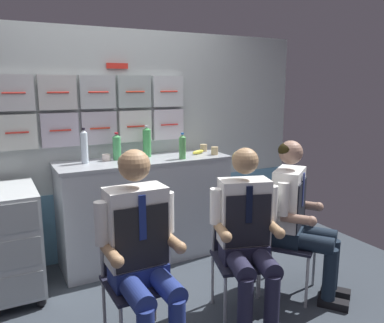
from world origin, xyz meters
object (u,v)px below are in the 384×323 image
folding_chair_right (240,243)px  crew_member_by_counter (299,213)px  snack_banana (198,152)px  water_bottle_tall (147,142)px  crew_member_left (141,245)px  folding_chair_left (133,264)px  crew_member_right (247,231)px  folding_chair_by_counter (277,230)px  espresso_cup_small (106,157)px  service_trolley (12,239)px

folding_chair_right → crew_member_by_counter: (0.51, -0.04, 0.16)m
snack_banana → water_bottle_tall: bearing=168.8°
crew_member_left → folding_chair_left: bearing=90.6°
crew_member_right → crew_member_by_counter: (0.56, 0.11, 0.00)m
crew_member_left → folding_chair_right: 0.83m
folding_chair_left → folding_chair_right: bearing=-3.3°
folding_chair_by_counter → water_bottle_tall: size_ratio=2.77×
espresso_cup_small → crew_member_right: bearing=-67.2°
folding_chair_right → crew_member_by_counter: 0.54m
espresso_cup_small → service_trolley: bearing=-163.2°
crew_member_right → water_bottle_tall: size_ratio=4.09×
snack_banana → crew_member_by_counter: bearing=-78.3°
service_trolley → water_bottle_tall: 1.42m
crew_member_left → folding_chair_by_counter: size_ratio=1.53×
crew_member_right → snack_banana: (0.32, 1.28, 0.32)m
folding_chair_left → crew_member_right: crew_member_right is taller
crew_member_left → folding_chair_by_counter: bearing=9.1°
service_trolley → folding_chair_right: size_ratio=1.05×
water_bottle_tall → folding_chair_right: bearing=-79.5°
service_trolley → espresso_cup_small: size_ratio=11.65×
crew_member_left → folding_chair_by_counter: 1.24m
folding_chair_left → espresso_cup_small: (0.17, 1.17, 0.49)m
folding_chair_by_counter → crew_member_by_counter: size_ratio=0.67×
crew_member_right → espresso_cup_small: (-0.58, 1.37, 0.33)m
water_bottle_tall → snack_banana: bearing=-11.2°
crew_member_left → crew_member_by_counter: (1.31, 0.07, -0.03)m
crew_member_right → folding_chair_left: bearing=165.0°
water_bottle_tall → snack_banana: water_bottle_tall is taller
crew_member_left → water_bottle_tall: bearing=67.1°
service_trolley → water_bottle_tall: bearing=12.1°
crew_member_left → espresso_cup_small: size_ratio=17.07×
folding_chair_right → folding_chair_by_counter: size_ratio=1.00×
folding_chair_right → folding_chair_by_counter: same height
crew_member_right → crew_member_by_counter: 0.57m
water_bottle_tall → folding_chair_left: bearing=-115.7°
service_trolley → crew_member_by_counter: bearing=-27.1°
folding_chair_left → snack_banana: 1.60m
folding_chair_left → crew_member_left: 0.25m
service_trolley → espresso_cup_small: (0.84, 0.25, 0.53)m
folding_chair_by_counter → crew_member_by_counter: crew_member_by_counter is taller
folding_chair_left → crew_member_by_counter: 1.33m
crew_member_right → folding_chair_by_counter: (0.47, 0.24, -0.16)m
crew_member_left → water_bottle_tall: (0.57, 1.34, 0.41)m
folding_chair_right → crew_member_right: bearing=-107.4°
crew_member_left → water_bottle_tall: 1.51m
folding_chair_by_counter → crew_member_right: bearing=-153.0°
espresso_cup_small → crew_member_by_counter: bearing=-47.9°
folding_chair_left → snack_banana: bearing=45.4°
folding_chair_left → snack_banana: (1.07, 1.08, 0.48)m
espresso_cup_small → snack_banana: espresso_cup_small is taller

